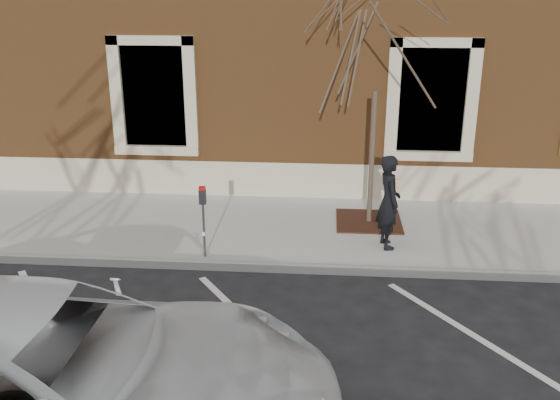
# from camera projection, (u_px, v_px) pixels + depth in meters

# --- Properties ---
(ground) EXTENTS (120.00, 120.00, 0.00)m
(ground) POSITION_uv_depth(u_px,v_px,m) (277.00, 270.00, 10.94)
(ground) COLOR #28282B
(ground) RESTS_ON ground
(sidewalk_near) EXTENTS (40.00, 3.50, 0.15)m
(sidewalk_near) POSITION_uv_depth(u_px,v_px,m) (285.00, 229.00, 12.56)
(sidewalk_near) COLOR #ADABA2
(sidewalk_near) RESTS_ON ground
(curb_near) EXTENTS (40.00, 0.12, 0.15)m
(curb_near) POSITION_uv_depth(u_px,v_px,m) (277.00, 268.00, 10.86)
(curb_near) COLOR #9E9E99
(curb_near) RESTS_ON ground
(parking_stripes) EXTENTS (28.00, 4.40, 0.01)m
(parking_stripes) POSITION_uv_depth(u_px,v_px,m) (264.00, 338.00, 8.87)
(parking_stripes) COLOR silver
(parking_stripes) RESTS_ON ground
(building_civic) EXTENTS (40.00, 8.62, 8.00)m
(building_civic) POSITION_uv_depth(u_px,v_px,m) (301.00, 12.00, 16.87)
(building_civic) COLOR brown
(building_civic) RESTS_ON ground
(man) EXTENTS (0.54, 0.71, 1.74)m
(man) POSITION_uv_depth(u_px,v_px,m) (389.00, 202.00, 11.27)
(man) COLOR black
(man) RESTS_ON sidewalk_near
(parking_meter) EXTENTS (0.12, 0.09, 1.31)m
(parking_meter) POSITION_uv_depth(u_px,v_px,m) (203.00, 208.00, 10.84)
(parking_meter) COLOR #595B60
(parking_meter) RESTS_ON sidewalk_near
(tree_grate) EXTENTS (1.31, 1.31, 0.03)m
(tree_grate) POSITION_uv_depth(u_px,v_px,m) (369.00, 221.00, 12.70)
(tree_grate) COLOR #361911
(tree_grate) RESTS_ON sidewalk_near
(sapling) EXTENTS (2.92, 2.92, 4.86)m
(sapling) POSITION_uv_depth(u_px,v_px,m) (377.00, 52.00, 11.57)
(sapling) COLOR #4B382E
(sapling) RESTS_ON sidewalk_near
(white_truck) EXTENTS (6.40, 2.99, 1.77)m
(white_truck) POSITION_uv_depth(u_px,v_px,m) (37.00, 381.00, 6.48)
(white_truck) COLOR silver
(white_truck) RESTS_ON ground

